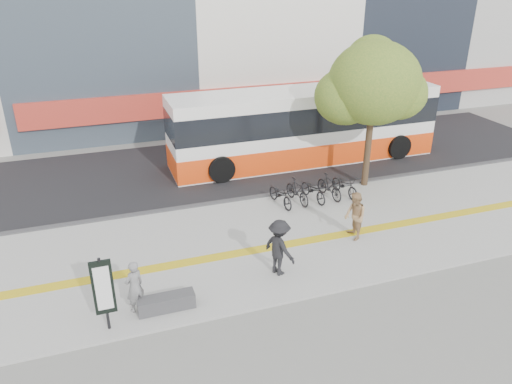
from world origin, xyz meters
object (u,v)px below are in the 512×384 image
object	(u,v)px
bench	(166,303)
pedestrian_tan	(355,216)
bus	(304,128)
seated_woman	(134,286)
street_tree	(372,84)
pedestrian_dark	(279,247)
signboard	(103,289)

from	to	relation	value
bench	pedestrian_tan	distance (m)	7.25
bench	bus	size ratio (longest dim) A/B	0.12
bus	seated_woman	distance (m)	13.29
street_tree	seated_woman	bearing A→B (deg)	-151.41
street_tree	bus	distance (m)	4.79
bus	seated_woman	xyz separation A→B (m)	(-9.31, -9.45, -0.85)
street_tree	bench	bearing A→B (deg)	-148.38
bench	pedestrian_dark	xyz separation A→B (m)	(3.67, 0.67, 0.70)
seated_woman	pedestrian_tan	size ratio (longest dim) A/B	0.91
street_tree	pedestrian_tan	bearing A→B (deg)	-123.93
bus	bench	bearing A→B (deg)	-131.28
street_tree	bus	xyz separation A→B (m)	(-1.27, 3.68, -2.80)
bus	pedestrian_tan	distance (m)	8.02
bench	street_tree	distance (m)	12.23
street_tree	pedestrian_dark	world-z (taller)	street_tree
signboard	pedestrian_tan	bearing A→B (deg)	14.17
signboard	pedestrian_tan	world-z (taller)	signboard
seated_woman	pedestrian_dark	world-z (taller)	pedestrian_dark
bench	pedestrian_dark	bearing A→B (deg)	10.43
pedestrian_tan	bus	bearing A→B (deg)	174.20
bus	signboard	bearing A→B (deg)	-135.31
street_tree	pedestrian_tan	size ratio (longest dim) A/B	3.62
street_tree	pedestrian_tan	distance (m)	6.15
signboard	seated_woman	world-z (taller)	signboard
pedestrian_tan	pedestrian_dark	world-z (taller)	pedestrian_dark
seated_woman	signboard	bearing A→B (deg)	5.18
pedestrian_dark	seated_woman	bearing A→B (deg)	71.73
bench	signboard	world-z (taller)	signboard
seated_woman	pedestrian_dark	size ratio (longest dim) A/B	0.85
bench	bus	bearing A→B (deg)	48.72
bench	street_tree	world-z (taller)	street_tree
pedestrian_dark	bus	bearing A→B (deg)	-51.90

